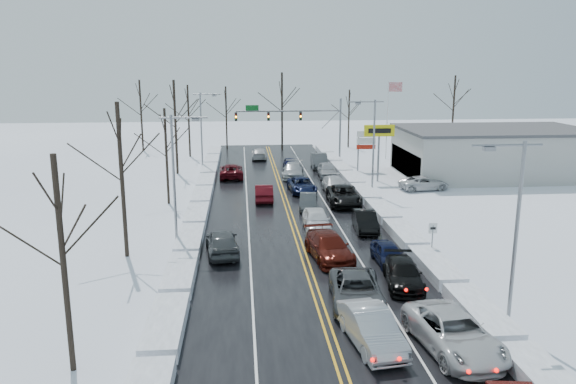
{
  "coord_description": "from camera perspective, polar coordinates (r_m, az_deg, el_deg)",
  "views": [
    {
      "loc": [
        -3.95,
        -41.52,
        12.33
      ],
      "look_at": [
        -0.36,
        0.89,
        2.5
      ],
      "focal_mm": 35.0,
      "sensor_mm": 36.0,
      "label": 1
    }
  ],
  "objects": [
    {
      "name": "queued_car_13",
      "position": [
        42.76,
        7.81,
        -3.88
      ],
      "size": [
        1.89,
        4.6,
        1.48
      ],
      "primitive_type": "imported",
      "rotation": [
        0.0,
        0.0,
        -0.07
      ],
      "color": "black",
      "rests_on": "ground"
    },
    {
      "name": "queued_car_12",
      "position": [
        36.1,
        10.09,
        -7.18
      ],
      "size": [
        1.7,
        4.0,
        1.35
      ],
      "primitive_type": "imported",
      "rotation": [
        0.0,
        0.0,
        0.03
      ],
      "color": "black",
      "rests_on": "ground"
    },
    {
      "name": "tree_far_b",
      "position": [
        82.76,
        -6.31,
        8.74
      ],
      "size": [
        3.6,
        3.6,
        9.0
      ],
      "color": "#2D231C",
      "rests_on": "ground"
    },
    {
      "name": "tree_far_c",
      "position": [
        80.87,
        -0.61,
        9.71
      ],
      "size": [
        4.4,
        4.4,
        11.0
      ],
      "color": "#2D231C",
      "rests_on": "ground"
    },
    {
      "name": "queued_car_15",
      "position": [
        54.73,
        4.76,
        -0.06
      ],
      "size": [
        2.16,
        5.19,
        1.5
      ],
      "primitive_type": "imported",
      "rotation": [
        0.0,
        0.0,
        0.01
      ],
      "color": "silver",
      "rests_on": "ground"
    },
    {
      "name": "tree_left_e",
      "position": [
        76.04,
        -10.1,
        8.52
      ],
      "size": [
        3.8,
        3.8,
        9.5
      ],
      "color": "#2D231C",
      "rests_on": "ground"
    },
    {
      "name": "parked_car_2",
      "position": [
        67.62,
        11.61,
        2.23
      ],
      "size": [
        1.7,
        3.96,
        1.33
      ],
      "primitive_type": "imported",
      "rotation": [
        0.0,
        0.0,
        3.11
      ],
      "color": "black",
      "rests_on": "ground"
    },
    {
      "name": "queued_car_5",
      "position": [
        48.52,
        2.04,
        -1.72
      ],
      "size": [
        1.94,
        4.19,
        1.33
      ],
      "primitive_type": "imported",
      "rotation": [
        0.0,
        0.0,
        -0.14
      ],
      "color": "#3A3C3E",
      "rests_on": "ground"
    },
    {
      "name": "tree_left_b",
      "position": [
        36.7,
        -16.7,
        4.08
      ],
      "size": [
        4.0,
        4.0,
        10.0
      ],
      "color": "#2D231C",
      "rests_on": "ground"
    },
    {
      "name": "oncoming_car_1",
      "position": [
        61.99,
        -5.78,
        1.47
      ],
      "size": [
        2.68,
        5.55,
        1.52
      ],
      "primitive_type": "imported",
      "rotation": [
        0.0,
        0.0,
        3.17
      ],
      "color": "#4E0A11",
      "rests_on": "ground"
    },
    {
      "name": "snow_bank_right",
      "position": [
        46.68,
        9.68,
        -2.5
      ],
      "size": [
        1.7,
        72.0,
        0.73
      ],
      "primitive_type": "cube",
      "color": "white",
      "rests_on": "ground"
    },
    {
      "name": "ground",
      "position": [
        43.49,
        0.58,
        -3.47
      ],
      "size": [
        160.0,
        160.0,
        0.0
      ],
      "primitive_type": "plane",
      "color": "white",
      "rests_on": "ground"
    },
    {
      "name": "streetlight_nw",
      "position": [
        66.04,
        -8.64,
        6.76
      ],
      "size": [
        3.2,
        0.25,
        9.0
      ],
      "color": "slate",
      "rests_on": "ground"
    },
    {
      "name": "queued_car_6",
      "position": [
        54.69,
        1.42,
        -0.03
      ],
      "size": [
        2.72,
        5.29,
        1.43
      ],
      "primitive_type": "imported",
      "rotation": [
        0.0,
        0.0,
        0.07
      ],
      "color": "black",
      "rests_on": "ground"
    },
    {
      "name": "parked_car_1",
      "position": [
        62.7,
        14.78,
        1.23
      ],
      "size": [
        2.55,
        5.32,
        1.49
      ],
      "primitive_type": "imported",
      "rotation": [
        0.0,
        0.0,
        -0.09
      ],
      "color": "#3E4043",
      "rests_on": "ground"
    },
    {
      "name": "queued_car_4",
      "position": [
        42.43,
        2.89,
        -3.91
      ],
      "size": [
        2.04,
        4.85,
        1.64
      ],
      "primitive_type": "imported",
      "rotation": [
        0.0,
        0.0,
        -0.02
      ],
      "color": "white",
      "rests_on": "ground"
    },
    {
      "name": "queued_car_8",
      "position": [
        66.49,
        0.2,
        2.32
      ],
      "size": [
        1.72,
        4.01,
        1.35
      ],
      "primitive_type": "imported",
      "rotation": [
        0.0,
        0.0,
        -0.03
      ],
      "color": "black",
      "rests_on": "ground"
    },
    {
      "name": "dealership_building",
      "position": [
        66.45,
        20.12,
        3.84
      ],
      "size": [
        20.4,
        12.4,
        5.3
      ],
      "color": "#A2A39E",
      "rests_on": "ground"
    },
    {
      "name": "used_vehicles_sign",
      "position": [
        65.76,
        7.94,
        5.01
      ],
      "size": [
        2.2,
        0.22,
        4.65
      ],
      "color": "slate",
      "rests_on": "ground"
    },
    {
      "name": "streetlight_ne",
      "position": [
        53.42,
        8.5,
        5.31
      ],
      "size": [
        3.2,
        0.25,
        9.0
      ],
      "color": "slate",
      "rests_on": "ground"
    },
    {
      "name": "queued_car_11",
      "position": [
        32.92,
        11.57,
        -9.27
      ],
      "size": [
        2.59,
        5.04,
        1.4
      ],
      "primitive_type": "imported",
      "rotation": [
        0.0,
        0.0,
        -0.13
      ],
      "color": "black",
      "rests_on": "ground"
    },
    {
      "name": "tree_far_e",
      "position": [
        88.63,
        16.53,
        9.25
      ],
      "size": [
        4.2,
        4.2,
        10.5
      ],
      "color": "#2D231C",
      "rests_on": "ground"
    },
    {
      "name": "tree_far_a",
      "position": [
        82.89,
        -14.76,
        8.89
      ],
      "size": [
        4.0,
        4.0,
        10.0
      ],
      "color": "#2D231C",
      "rests_on": "ground"
    },
    {
      "name": "queued_car_1",
      "position": [
        26.29,
        8.4,
        -15.12
      ],
      "size": [
        2.41,
        5.18,
        1.64
      ],
      "primitive_type": "imported",
      "rotation": [
        0.0,
        0.0,
        0.14
      ],
      "color": "#AAADB3",
      "rests_on": "ground"
    },
    {
      "name": "flagpole",
      "position": [
        74.31,
        10.19,
        7.86
      ],
      "size": [
        1.87,
        1.2,
        10.0
      ],
      "color": "silver",
      "rests_on": "ground"
    },
    {
      "name": "oncoming_car_3",
      "position": [
        37.44,
        -6.66,
        -6.31
      ],
      "size": [
        2.56,
        5.22,
        1.71
      ],
      "primitive_type": "imported",
      "rotation": [
        0.0,
        0.0,
        3.25
      ],
      "color": "#404345",
      "rests_on": "ground"
    },
    {
      "name": "queued_car_2",
      "position": [
        30.06,
        6.93,
        -11.32
      ],
      "size": [
        3.14,
        5.89,
        1.58
      ],
      "primitive_type": "imported",
      "rotation": [
        0.0,
        0.0,
        -0.09
      ],
      "color": "#424447",
      "rests_on": "ground"
    },
    {
      "name": "queued_car_7",
      "position": [
        61.79,
        0.54,
        1.5
      ],
      "size": [
        2.98,
        5.76,
        1.6
      ],
      "primitive_type": "imported",
      "rotation": [
        0.0,
        0.0,
        -0.14
      ],
      "color": "#A0A4A8",
      "rests_on": "ground"
    },
    {
      "name": "tires_plus_sign",
      "position": [
        59.75,
        9.25,
        5.78
      ],
      "size": [
        3.2,
        0.34,
        6.0
      ],
      "color": "slate",
      "rests_on": "ground"
    },
    {
      "name": "queued_car_14",
      "position": [
        50.28,
        5.66,
        -1.26
      ],
      "size": [
        3.02,
        6.04,
        1.64
      ],
      "primitive_type": "imported",
      "rotation": [
        0.0,
        0.0,
        -0.05
      ],
      "color": "black",
      "rests_on": "ground"
    },
    {
      "name": "traffic_signal_mast",
      "position": [
        70.23,
        1.25,
        7.41
      ],
      "size": [
        13.28,
        0.39,
        8.0
      ],
      "color": "slate",
      "rests_on": "ground"
    },
    {
      "name": "queued_car_10",
      "position": [
        26.62,
        16.39,
        -15.16
      ],
      "size": [
        3.48,
        6.27,
        1.66
      ],
      "primitive_type": "imported",
      "rotation": [
        0.0,
        0.0,
        0.12
      ],
      "color": "silver",
      "rests_on": "ground"
    },
    {
      "name": "queued_car_16",
      "position": [
        61.96,
        3.99,
        1.5
      ],
      "size": [
        2.13,
        4.88,
        1.64
      ],
      "primitive_type": "imported",
      "rotation": [
        0.0,
        0.0,
        -0.04
      ],
      "color": "#95989D",
      "rests_on": "ground"
    },
    {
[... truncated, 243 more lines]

